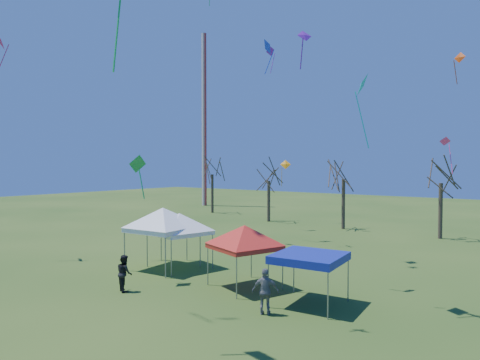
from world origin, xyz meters
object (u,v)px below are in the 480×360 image
object	(u,v)px
radio_mast	(204,120)
tree_1	(269,166)
tent_white_west	(163,212)
tent_white_mid	(179,217)
person_dark	(124,273)
tree_2	(344,161)
tree_0	(212,161)
tree_3	(441,163)
person_grey	(265,291)
tent_blue	(309,258)
tent_red	(245,229)

from	to	relation	value
radio_mast	tree_1	bearing A→B (deg)	-28.48
tent_white_west	tent_white_mid	world-z (taller)	tent_white_west
person_dark	tent_white_west	bearing A→B (deg)	-42.38
tree_2	tent_white_west	distance (m)	20.89
tree_1	tent_white_mid	world-z (taller)	tree_1
tree_0	tent_white_west	size ratio (longest dim) A/B	1.85
tree_3	person_grey	world-z (taller)	tree_3
tree_1	person_dark	world-z (taller)	tree_1
radio_mast	tree_2	world-z (taller)	radio_mast
tent_white_west	tree_2	bearing A→B (deg)	84.02
tree_2	tent_blue	distance (m)	22.95
tree_0	tent_blue	distance (m)	35.84
tent_white_mid	person_grey	xyz separation A→B (m)	(8.23, -3.53, -2.02)
person_grey	person_dark	bearing A→B (deg)	-16.38
tent_white_west	person_grey	world-z (taller)	tent_white_west
tent_red	tree_2	bearing A→B (deg)	100.36
radio_mast	person_grey	size ratio (longest dim) A/B	13.64
tent_white_west	tent_blue	distance (m)	9.78
radio_mast	person_grey	distance (m)	47.62
radio_mast	person_grey	bearing A→B (deg)	-45.59
tent_white_west	person_grey	bearing A→B (deg)	-17.62
tree_3	person_grey	size ratio (longest dim) A/B	4.32
tent_blue	person_grey	size ratio (longest dim) A/B	1.64
tree_2	person_grey	world-z (taller)	tree_2
tree_1	tree_2	distance (m)	8.42
tent_red	person_dark	bearing A→B (deg)	-136.97
person_dark	person_grey	distance (m)	7.17
tree_0	tent_red	world-z (taller)	tree_0
tree_3	tent_white_west	world-z (taller)	tree_3
radio_mast	tent_red	bearing A→B (deg)	-45.96
tree_2	person_dark	size ratio (longest dim) A/B	4.79
tree_0	tree_1	bearing A→B (deg)	-15.18
tree_1	tree_3	xyz separation A→B (m)	(16.80, -0.60, 0.29)
tree_1	tree_0	bearing A→B (deg)	164.82
tree_3	tent_white_mid	xyz separation A→B (m)	(-9.94, -19.51, -3.14)
tent_white_mid	tree_3	bearing A→B (deg)	63.00
person_dark	tent_white_mid	bearing A→B (deg)	-52.13
tent_white_mid	person_dark	world-z (taller)	tent_white_mid
radio_mast	tree_2	bearing A→B (deg)	-20.57
tree_0	tent_white_mid	distance (m)	28.66
tent_red	person_grey	bearing A→B (deg)	-41.51
tree_1	tree_3	bearing A→B (deg)	-2.06
tent_white_mid	tent_red	bearing A→B (deg)	-10.30
radio_mast	tent_red	world-z (taller)	radio_mast
tree_1	radio_mast	bearing A→B (deg)	151.52
tree_3	tent_white_mid	distance (m)	22.12
tent_blue	person_grey	world-z (taller)	tent_blue
radio_mast	tent_white_west	bearing A→B (deg)	-52.12
tree_3	tent_white_west	distance (m)	22.99
tree_3	person_grey	bearing A→B (deg)	-94.24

